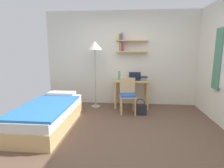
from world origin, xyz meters
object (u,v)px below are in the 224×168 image
Objects in this scene: bed at (49,115)px; handbag at (140,109)px; laptop at (135,78)px; desk_chair at (128,94)px; book_stack at (144,78)px; water_bottle at (119,76)px; desk at (131,86)px; standing_lamp at (95,50)px.

handbag is (1.90, 0.81, -0.10)m from bed.
handbag is (0.12, -0.67, -0.66)m from laptop.
desk_chair is 0.48m from handbag.
desk_chair is 3.42× the size of book_stack.
desk_chair is 0.65m from water_bottle.
book_stack is at bearing 47.75° from desk_chair.
desk_chair is at bearing 30.75° from bed.
desk_chair is 2.64× the size of laptop.
desk_chair is 0.70m from book_stack.
desk is 2.33× the size of handbag.
standing_lamp is 4.42× the size of handbag.
laptop reaches higher than desk_chair.
laptop reaches higher than handbag.
desk reaches higher than bed.
desk_chair is 2.16× the size of handbag.
desk is at bearing 40.49° from bed.
bed is 4.90× the size of handbag.
bed is at bearing -133.77° from water_bottle.
desk_chair is at bearing -101.07° from desk.
desk_chair is at bearing -108.90° from laptop.
book_stack is at bearing -6.02° from desk.
bed is at bearing -117.94° from standing_lamp.
desk_chair reaches higher than bed.
water_bottle reaches higher than laptop.
book_stack is (1.29, 0.05, -0.75)m from standing_lamp.
standing_lamp reaches higher than laptop.
desk is 3.89× the size of water_bottle.
book_stack is (2.01, 1.41, 0.56)m from bed.
laptop is 0.82× the size of handbag.
bed reaches higher than handbag.
book_stack is (0.66, -0.01, -0.06)m from water_bottle.
water_bottle reaches higher than bed.
standing_lamp is 0.94m from water_bottle.
bed is 2.02m from standing_lamp.
handbag is at bearing -47.98° from water_bottle.
bed is 2.10× the size of desk.
desk_chair is at bearing -63.14° from water_bottle.
book_stack is at bearing 35.00° from bed.
desk_chair is (-0.10, -0.50, -0.11)m from desk.
book_stack is (0.32, -0.03, 0.21)m from desk.
desk_chair reaches higher than book_stack.
standing_lamp is (-0.97, -0.09, 0.96)m from desk.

